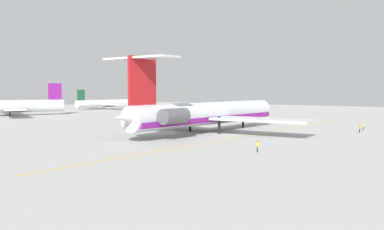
# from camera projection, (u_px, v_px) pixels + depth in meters

# --- Properties ---
(ground) EXTENTS (288.77, 288.77, 0.00)m
(ground) POSITION_uv_depth(u_px,v_px,m) (226.00, 135.00, 80.06)
(ground) COLOR #ADADA8
(main_jetliner) EXTENTS (48.19, 42.68, 14.03)m
(main_jetliner) POSITION_uv_depth(u_px,v_px,m) (204.00, 113.00, 83.83)
(main_jetliner) COLOR silver
(main_jetliner) RESTS_ON ground
(airliner_mid_right) EXTENTS (32.66, 33.03, 10.41)m
(airliner_mid_right) POSITION_uv_depth(u_px,v_px,m) (6.00, 106.00, 134.32)
(airliner_mid_right) COLOR silver
(airliner_mid_right) RESTS_ON ground
(airliner_far_right) EXTENTS (27.50, 27.29, 8.22)m
(airliner_far_right) POSITION_uv_depth(u_px,v_px,m) (105.00, 103.00, 178.88)
(airliner_far_right) COLOR silver
(airliner_far_right) RESTS_ON ground
(ground_crew_near_nose) EXTENTS (0.32, 0.33, 1.69)m
(ground_crew_near_nose) POSITION_uv_depth(u_px,v_px,m) (257.00, 145.00, 58.23)
(ground_crew_near_nose) COLOR black
(ground_crew_near_nose) RESTS_ON ground
(ground_crew_near_tail) EXTENTS (0.40, 0.27, 1.67)m
(ground_crew_near_tail) POSITION_uv_depth(u_px,v_px,m) (360.00, 127.00, 83.87)
(ground_crew_near_tail) COLOR black
(ground_crew_near_tail) RESTS_ON ground
(ground_crew_portside) EXTENTS (0.27, 0.39, 1.67)m
(ground_crew_portside) POSITION_uv_depth(u_px,v_px,m) (189.00, 117.00, 114.17)
(ground_crew_portside) COLOR black
(ground_crew_portside) RESTS_ON ground
(ground_crew_starboard) EXTENTS (0.44, 0.28, 1.78)m
(ground_crew_starboard) POSITION_uv_depth(u_px,v_px,m) (364.00, 125.00, 88.64)
(ground_crew_starboard) COLOR black
(ground_crew_starboard) RESTS_ON ground
(safety_cone_nose) EXTENTS (0.40, 0.40, 0.55)m
(safety_cone_nose) POSITION_uv_depth(u_px,v_px,m) (205.00, 119.00, 118.53)
(safety_cone_nose) COLOR #EA590F
(safety_cone_nose) RESTS_ON ground
(taxiway_centreline) EXTENTS (93.80, 5.81, 0.01)m
(taxiway_centreline) POSITION_uv_depth(u_px,v_px,m) (251.00, 135.00, 79.81)
(taxiway_centreline) COLOR gold
(taxiway_centreline) RESTS_ON ground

